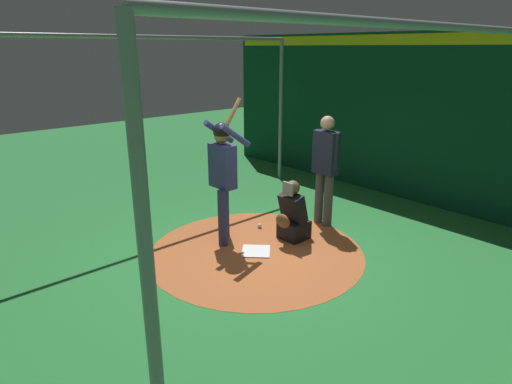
{
  "coord_description": "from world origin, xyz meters",
  "views": [
    {
      "loc": [
        3.96,
        4.44,
        2.93
      ],
      "look_at": [
        0.0,
        0.0,
        0.95
      ],
      "focal_mm": 30.62,
      "sensor_mm": 36.0,
      "label": 1
    }
  ],
  "objects_px": {
    "batter": "(223,170)",
    "catcher": "(293,216)",
    "home_plate": "(256,251)",
    "umpire": "(325,165)",
    "baseball_0": "(260,226)"
  },
  "relations": [
    {
      "from": "home_plate",
      "to": "baseball_0",
      "type": "distance_m",
      "value": 0.92
    },
    {
      "from": "baseball_0",
      "to": "batter",
      "type": "bearing_deg",
      "value": -1.31
    },
    {
      "from": "umpire",
      "to": "baseball_0",
      "type": "xyz_separation_m",
      "value": [
        0.94,
        -0.59,
        -1.02
      ]
    },
    {
      "from": "home_plate",
      "to": "umpire",
      "type": "height_order",
      "value": "umpire"
    },
    {
      "from": "catcher",
      "to": "baseball_0",
      "type": "bearing_deg",
      "value": -82.56
    },
    {
      "from": "catcher",
      "to": "umpire",
      "type": "height_order",
      "value": "umpire"
    },
    {
      "from": "batter",
      "to": "home_plate",
      "type": "bearing_deg",
      "value": 97.18
    },
    {
      "from": "home_plate",
      "to": "batter",
      "type": "bearing_deg",
      "value": -82.82
    },
    {
      "from": "home_plate",
      "to": "batter",
      "type": "xyz_separation_m",
      "value": [
        0.08,
        -0.66,
        1.14
      ]
    },
    {
      "from": "batter",
      "to": "umpire",
      "type": "distance_m",
      "value": 1.79
    },
    {
      "from": "umpire",
      "to": "baseball_0",
      "type": "height_order",
      "value": "umpire"
    },
    {
      "from": "home_plate",
      "to": "catcher",
      "type": "bearing_deg",
      "value": 177.21
    },
    {
      "from": "home_plate",
      "to": "batter",
      "type": "height_order",
      "value": "batter"
    },
    {
      "from": "batter",
      "to": "catcher",
      "type": "xyz_separation_m",
      "value": [
        -0.83,
        0.69,
        -0.77
      ]
    },
    {
      "from": "baseball_0",
      "to": "umpire",
      "type": "bearing_deg",
      "value": 147.88
    }
  ]
}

